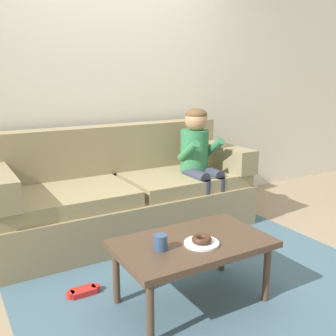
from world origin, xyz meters
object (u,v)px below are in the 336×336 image
Objects in this scene: couch at (123,196)px; donut at (202,239)px; coffee_table at (192,248)px; person_child at (199,156)px; mug at (161,242)px; toy_controller at (83,292)px.

couch reaches higher than donut.
couch is 2.42× the size of coffee_table.
person_child reaches higher than couch.
mug reaches higher than coffee_table.
mug is (-0.25, 0.06, 0.01)m from donut.
person_child is at bearing -6.55° from toy_controller.
toy_controller is at bearing 139.96° from donut.
mug is at bearing -104.68° from couch.
person_child is at bearing 46.79° from mug.
coffee_table is 0.79m from toy_controller.
coffee_table is 10.45× the size of mug.
couch reaches higher than mug.
coffee_table is (-0.11, -1.27, 0.04)m from couch.
couch is 25.26× the size of mug.
coffee_table is 7.84× the size of donut.
person_child is at bearing 53.67° from coffee_table.
coffee_table is 4.16× the size of toy_controller.
person_child is 1.39m from donut.
person_child reaches higher than mug.
couch is at bearing 85.08° from coffee_table.
donut is at bearing -93.87° from couch.
donut is (-0.09, -1.34, 0.11)m from couch.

